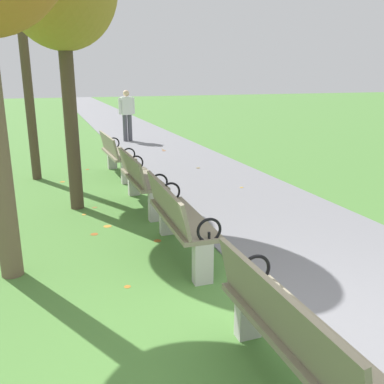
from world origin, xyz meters
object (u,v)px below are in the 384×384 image
at_px(park_bench_4, 116,154).
at_px(pedestrian_walking, 127,113).
at_px(park_bench_2, 178,218).
at_px(park_bench_3, 140,178).
at_px(park_bench_1, 295,337).

height_order(park_bench_4, pedestrian_walking, pedestrian_walking).
xyz_separation_m(park_bench_2, park_bench_4, (0.00, 4.42, 0.00)).
xyz_separation_m(park_bench_2, park_bench_3, (-0.00, 2.06, 0.00)).
relative_size(park_bench_3, park_bench_4, 0.99).
xyz_separation_m(park_bench_2, pedestrian_walking, (1.16, 9.08, 0.44)).
relative_size(park_bench_2, park_bench_4, 1.00).
bearing_deg(park_bench_3, park_bench_2, -90.00).
xyz_separation_m(park_bench_4, pedestrian_walking, (1.16, 4.66, 0.44)).
distance_m(park_bench_1, park_bench_2, 2.48).
relative_size(park_bench_4, pedestrian_walking, 1.00).
xyz_separation_m(park_bench_3, park_bench_4, (0.00, 2.36, 0.00)).
bearing_deg(pedestrian_walking, park_bench_3, -99.41).
bearing_deg(park_bench_4, park_bench_1, -90.00).
bearing_deg(pedestrian_walking, park_bench_1, -95.75).
height_order(park_bench_2, park_bench_4, same).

